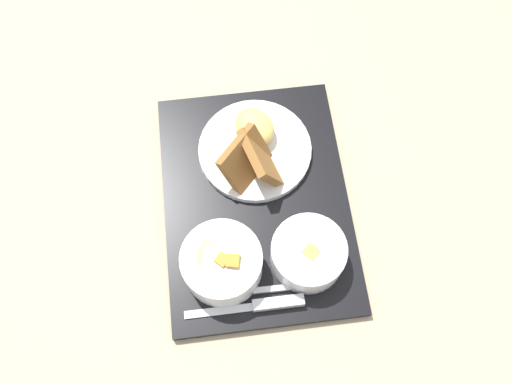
% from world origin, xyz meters
% --- Properties ---
extents(ground_plane, '(4.00, 4.00, 0.00)m').
position_xyz_m(ground_plane, '(0.00, 0.00, 0.00)').
color(ground_plane, tan).
extents(serving_tray, '(0.45, 0.35, 0.02)m').
position_xyz_m(serving_tray, '(0.00, 0.00, 0.01)').
color(serving_tray, black).
rests_on(serving_tray, ground_plane).
extents(bowl_salad, '(0.12, 0.12, 0.07)m').
position_xyz_m(bowl_salad, '(-0.12, 0.05, 0.05)').
color(bowl_salad, white).
rests_on(bowl_salad, serving_tray).
extents(bowl_soup, '(0.12, 0.12, 0.05)m').
position_xyz_m(bowl_soup, '(-0.10, -0.08, 0.05)').
color(bowl_soup, white).
rests_on(bowl_soup, serving_tray).
extents(plate_main, '(0.19, 0.19, 0.09)m').
position_xyz_m(plate_main, '(0.09, -0.00, 0.04)').
color(plate_main, white).
rests_on(plate_main, serving_tray).
extents(knife, '(0.03, 0.18, 0.02)m').
position_xyz_m(knife, '(-0.18, -0.02, 0.02)').
color(knife, silver).
rests_on(knife, serving_tray).
extents(spoon, '(0.04, 0.17, 0.01)m').
position_xyz_m(spoon, '(-0.16, 0.01, 0.02)').
color(spoon, silver).
rests_on(spoon, serving_tray).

